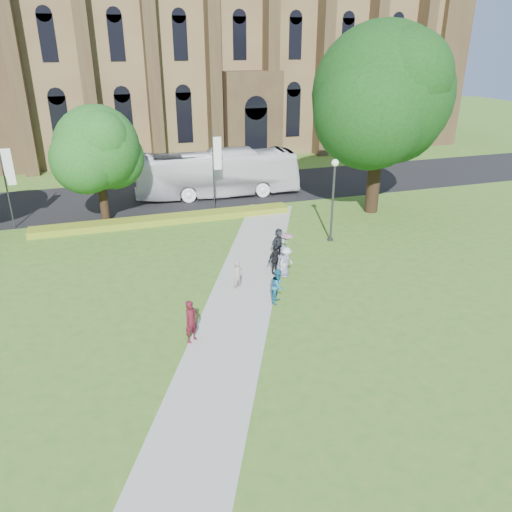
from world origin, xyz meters
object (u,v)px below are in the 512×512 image
object	(u,v)px
streetlamp	(333,191)
pedestrian_0	(191,321)
large_tree	(382,95)
tour_coach	(217,173)

from	to	relation	value
streetlamp	pedestrian_0	world-z (taller)	streetlamp
large_tree	streetlamp	bearing A→B (deg)	-140.71
large_tree	pedestrian_0	xyz separation A→B (m)	(-16.19, -13.32, -7.39)
streetlamp	pedestrian_0	bearing A→B (deg)	-140.46
tour_coach	large_tree	bearing A→B (deg)	-123.81
streetlamp	pedestrian_0	size ratio (longest dim) A/B	2.79
pedestrian_0	tour_coach	bearing A→B (deg)	38.07
streetlamp	large_tree	distance (m)	8.73
pedestrian_0	large_tree	bearing A→B (deg)	4.21
large_tree	tour_coach	xyz separation A→B (m)	(-9.92, 7.58, -6.50)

